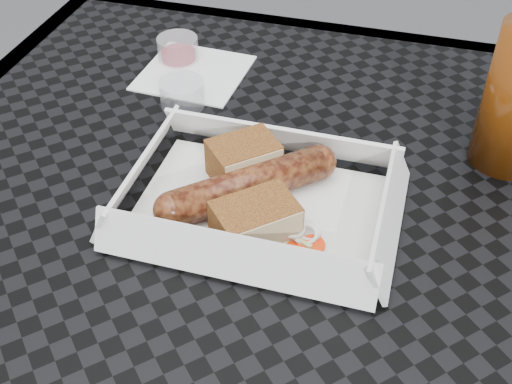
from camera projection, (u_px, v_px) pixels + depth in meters
patio_table at (270, 278)px, 0.63m from camera, size 0.80×0.80×0.74m
food_tray at (259, 208)px, 0.59m from camera, size 0.22×0.15×0.00m
bratwurst at (249, 185)px, 0.59m from camera, size 0.14×0.14×0.03m
bread_near at (244, 160)px, 0.61m from camera, size 0.08×0.07×0.04m
bread_far at (255, 221)px, 0.55m from camera, size 0.08×0.08×0.04m
veg_garnish at (302, 237)px, 0.56m from camera, size 0.03×0.03×0.00m
napkin at (194, 73)px, 0.77m from camera, size 0.13×0.13×0.00m
condiment_cup_sauce at (178, 49)px, 0.79m from camera, size 0.05×0.05×0.03m
condiment_cup_empty at (182, 93)px, 0.71m from camera, size 0.05×0.05×0.03m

